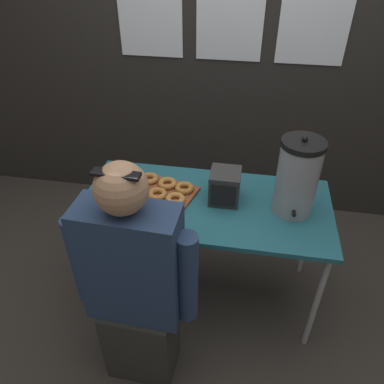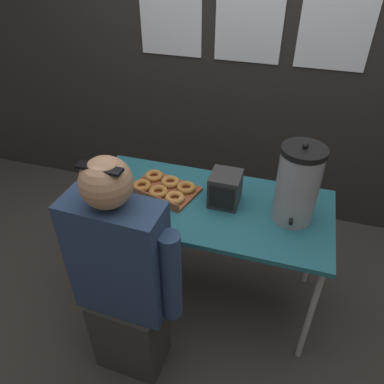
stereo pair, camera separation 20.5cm
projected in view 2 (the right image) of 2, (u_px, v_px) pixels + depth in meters
The scene contains 8 objects.
ground_plane at pixel (203, 290), 2.51m from camera, with size 12.00×12.00×0.00m, color #3D3833.
back_wall at pixel (249, 38), 2.53m from camera, with size 6.00×0.11×2.71m.
folding_table at pixel (205, 211), 2.10m from camera, with size 1.38×0.66×0.75m.
donut_box at pixel (164, 188), 2.14m from camera, with size 0.42×0.34×0.05m.
coffee_urn at pixel (298, 185), 1.85m from camera, with size 0.22×0.25×0.45m.
cell_phone at pixel (98, 200), 2.08m from camera, with size 0.11×0.15×0.01m.
space_heater at pixel (225, 189), 2.02m from camera, with size 0.16×0.17×0.18m.
person_seated at pixel (123, 284), 1.76m from camera, with size 0.59×0.25×1.32m.
Camera 2 is at (0.40, -1.57, 2.03)m, focal length 35.00 mm.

